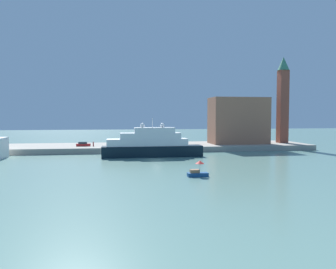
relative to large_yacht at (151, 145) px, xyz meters
name	(u,v)px	position (x,y,z in m)	size (l,w,h in m)	color
ground	(157,160)	(0.74, -6.93, -3.24)	(400.00, 400.00, 0.00)	slate
quay_dock	(147,147)	(0.74, 19.93, -2.39)	(110.00, 21.71, 1.71)	gray
large_yacht	(151,145)	(0.00, 0.00, 0.00)	(27.64, 4.79, 10.70)	black
small_motorboat	(198,171)	(5.47, -31.17, -2.24)	(3.86, 1.65, 2.96)	navy
harbor_building	(238,121)	(32.55, 19.30, 6.45)	(19.46, 10.09, 15.96)	#9E664C
bell_tower	(283,97)	(49.35, 19.91, 14.96)	(4.14, 4.14, 30.51)	brown
parked_car	(83,144)	(-19.93, 16.89, -0.96)	(4.39, 1.74, 1.34)	#B21E1E
person_figure	(93,144)	(-16.73, 15.85, -0.81)	(0.36, 0.36, 1.56)	maroon
mooring_bollard	(137,146)	(-3.09, 10.83, -1.15)	(0.37, 0.37, 0.77)	black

